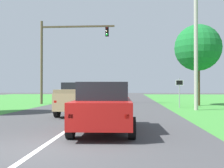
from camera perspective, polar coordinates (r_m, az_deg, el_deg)
The scene contains 8 objects.
ground_plane at distance 18.14m, azimuth -3.89°, elevation -5.93°, with size 120.00×120.00×0.00m, color #424244.
lane_centre_stripe at distance 7.51m, azimuth -15.74°, elevation -13.45°, with size 0.16×39.37×0.01m, color white.
red_suv_near at distance 10.40m, azimuth -1.64°, elevation -4.49°, with size 2.35×4.93×1.85m.
pickup_truck_lead at distance 16.52m, azimuth -6.80°, elevation -2.97°, with size 2.21×4.99×1.93m.
traffic_light at distance 27.62m, azimuth -10.86°, elevation 7.10°, with size 7.36×0.40×8.22m.
keep_moving_sign at distance 22.78m, azimuth 13.88°, elevation -0.99°, with size 0.60×0.09×2.38m.
oak_tree_right at distance 26.06m, azimuth 17.46°, elevation 7.19°, with size 4.18×4.18×7.32m.
utility_pole_right at distance 20.79m, azimuth 17.11°, elevation 5.82°, with size 0.28×0.28×8.00m, color #9E998E.
Camera 1 is at (2.46, -7.21, 1.67)m, focal length 43.84 mm.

